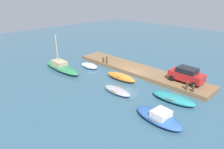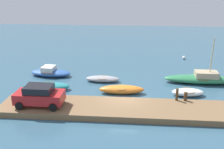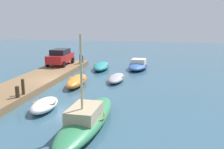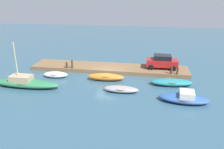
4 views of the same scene
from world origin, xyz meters
name	(u,v)px [view 3 (image 3 of 4)]	position (x,y,z in m)	size (l,w,h in m)	color
ground_plane	(59,86)	(0.00, 0.00, 0.00)	(84.00, 84.00, 0.00)	#33566B
dock_platform	(34,81)	(0.00, -2.18, 0.24)	(20.04, 3.57, 0.49)	brown
dinghy_white	(45,105)	(5.83, 1.50, 0.34)	(2.98, 1.48, 0.65)	white
rowboat_teal	(101,66)	(-7.60, 1.78, 0.36)	(4.59, 1.91, 0.70)	teal
motorboat_blue	(138,65)	(-8.46, 5.68, 0.42)	(4.68, 2.28, 1.09)	#2D569E
sailboat_green	(87,119)	(7.91, 4.81, 0.50)	(7.67, 1.95, 4.83)	#2D7A4C
rowboat_orange	(77,81)	(-0.29, 1.48, 0.40)	(4.28, 1.50, 0.79)	orange
rowboat_grey	(116,78)	(-2.43, 4.40, 0.30)	(3.57, 1.38, 0.59)	#939399
mooring_post_west	(82,59)	(-8.42, -0.65, 0.90)	(0.22, 0.22, 0.82)	#47331E
mooring_post_mid_west	(80,59)	(-7.72, -0.65, 0.98)	(0.24, 0.24, 0.99)	#47331E
mooring_post_mid_east	(23,87)	(4.46, -0.65, 1.01)	(0.22, 0.22, 1.05)	#47331E
mooring_post_east	(17,92)	(5.18, -0.65, 0.86)	(0.27, 0.27, 0.74)	#47331E
parked_car	(60,57)	(-6.68, -2.54, 1.37)	(3.84, 2.02, 1.72)	#B21E1E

